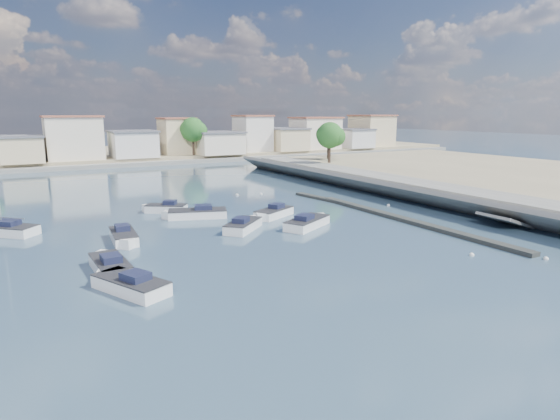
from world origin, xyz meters
name	(u,v)px	position (x,y,z in m)	size (l,w,h in m)	color
ground	(219,186)	(0.00, 40.00, 0.00)	(400.00, 400.00, 0.00)	#294153
seawall_walkway	(463,197)	(18.50, 13.00, 0.90)	(5.00, 90.00, 1.80)	slate
breakwater	(386,215)	(6.90, 12.69, 0.17)	(2.00, 31.02, 0.35)	black
far_shore_land	(136,154)	(0.00, 92.00, 0.70)	(160.00, 40.00, 1.40)	gray
far_shore_quay	(160,163)	(0.00, 71.00, 0.40)	(160.00, 2.50, 0.80)	slate
far_town	(200,137)	(10.71, 76.92, 4.93)	(113.01, 12.80, 8.35)	beige
shore_trees	(204,133)	(8.34, 68.11, 6.22)	(74.56, 38.32, 7.92)	#38281E
motorboat_a	(128,285)	(-19.97, 4.84, 0.38)	(3.91, 5.47, 1.48)	white
motorboat_b	(244,226)	(-7.83, 14.78, 0.38)	(4.70, 4.53, 1.48)	white
motorboat_c	(195,214)	(-10.07, 21.60, 0.38)	(6.36, 3.90, 1.48)	white
motorboat_d	(273,214)	(-3.22, 17.97, 0.38)	(4.98, 3.79, 1.48)	white
motorboat_e	(109,265)	(-20.29, 9.08, 0.38)	(2.09, 5.34, 1.48)	white
motorboat_f	(164,209)	(-11.98, 25.68, 0.38)	(4.39, 3.70, 1.48)	white
motorboat_g	(124,238)	(-18.02, 15.78, 0.38)	(2.10, 5.25, 1.48)	white
motorboat_h	(309,223)	(-2.22, 12.90, 0.38)	(5.61, 4.31, 1.48)	white
sailboat	(0,230)	(-26.81, 23.63, 0.41)	(5.86, 5.67, 9.00)	white
mooring_buoys	(349,212)	(4.89, 16.18, 0.05)	(12.32, 35.27, 0.36)	white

